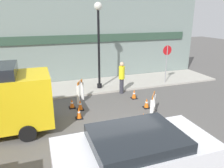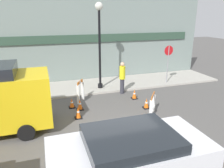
{
  "view_description": "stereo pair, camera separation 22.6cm",
  "coord_description": "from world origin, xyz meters",
  "px_view_note": "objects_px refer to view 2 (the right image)",
  "views": [
    {
      "loc": [
        -2.38,
        -6.58,
        4.28
      ],
      "look_at": [
        1.03,
        3.1,
        1.0
      ],
      "focal_mm": 35.0,
      "sensor_mm": 36.0,
      "label": 1
    },
    {
      "loc": [
        -2.16,
        -6.65,
        4.28
      ],
      "look_at": [
        1.03,
        3.1,
        1.0
      ],
      "focal_mm": 35.0,
      "sensor_mm": 36.0,
      "label": 2
    }
  ],
  "objects_px": {
    "person_worker": "(122,77)",
    "person_pedestrian": "(2,77)",
    "stop_sign": "(168,58)",
    "streetlamp_post": "(99,34)",
    "parked_car_1": "(130,160)"
  },
  "relations": [
    {
      "from": "person_pedestrian",
      "to": "parked_car_1",
      "type": "relative_size",
      "value": 0.44
    },
    {
      "from": "stop_sign",
      "to": "person_worker",
      "type": "height_order",
      "value": "stop_sign"
    },
    {
      "from": "parked_car_1",
      "to": "stop_sign",
      "type": "bearing_deg",
      "value": 53.03
    },
    {
      "from": "streetlamp_post",
      "to": "person_worker",
      "type": "bearing_deg",
      "value": -47.25
    },
    {
      "from": "stop_sign",
      "to": "person_worker",
      "type": "bearing_deg",
      "value": 11.18
    },
    {
      "from": "streetlamp_post",
      "to": "person_pedestrian",
      "type": "distance_m",
      "value": 5.89
    },
    {
      "from": "person_pedestrian",
      "to": "parked_car_1",
      "type": "bearing_deg",
      "value": 97.31
    },
    {
      "from": "streetlamp_post",
      "to": "stop_sign",
      "type": "relative_size",
      "value": 2.04
    },
    {
      "from": "streetlamp_post",
      "to": "person_worker",
      "type": "distance_m",
      "value": 2.67
    },
    {
      "from": "person_pedestrian",
      "to": "parked_car_1",
      "type": "xyz_separation_m",
      "value": [
        3.98,
        -8.86,
        -0.05
      ]
    },
    {
      "from": "person_worker",
      "to": "person_pedestrian",
      "type": "relative_size",
      "value": 1.08
    },
    {
      "from": "person_pedestrian",
      "to": "person_worker",
      "type": "bearing_deg",
      "value": 145.41
    },
    {
      "from": "streetlamp_post",
      "to": "person_pedestrian",
      "type": "bearing_deg",
      "value": 169.82
    },
    {
      "from": "streetlamp_post",
      "to": "parked_car_1",
      "type": "distance_m",
      "value": 8.33
    },
    {
      "from": "person_worker",
      "to": "person_pedestrian",
      "type": "xyz_separation_m",
      "value": [
        -6.36,
        2.03,
        0.02
      ]
    }
  ]
}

